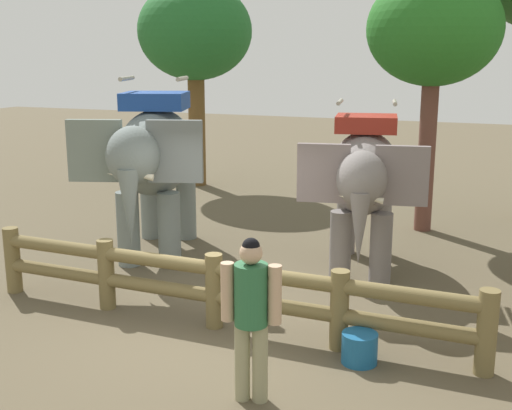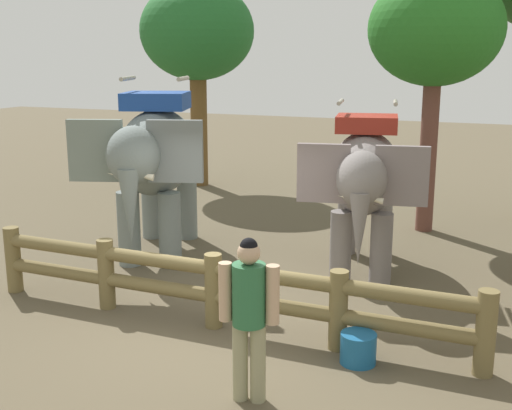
# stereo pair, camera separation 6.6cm
# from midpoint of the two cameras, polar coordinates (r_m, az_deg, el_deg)

# --- Properties ---
(ground_plane) EXTENTS (60.00, 60.00, 0.00)m
(ground_plane) POSITION_cam_midpoint_polar(r_m,az_deg,el_deg) (9.14, -4.01, -10.72)
(ground_plane) COLOR brown
(log_fence) EXTENTS (7.32, 0.36, 1.05)m
(log_fence) POSITION_cam_midpoint_polar(r_m,az_deg,el_deg) (8.96, -3.92, -7.05)
(log_fence) COLOR brown
(log_fence) RESTS_ON ground
(elephant_near_left) EXTENTS (2.69, 3.94, 3.30)m
(elephant_near_left) POSITION_cam_midpoint_polar(r_m,az_deg,el_deg) (12.03, -9.09, 4.16)
(elephant_near_left) COLOR slate
(elephant_near_left) RESTS_ON ground
(elephant_center) EXTENTS (2.08, 3.49, 2.94)m
(elephant_center) POSITION_cam_midpoint_polar(r_m,az_deg,el_deg) (11.12, 9.29, 2.37)
(elephant_center) COLOR gray
(elephant_center) RESTS_ON ground
(tourist_woman_in_black) EXTENTS (0.64, 0.42, 1.84)m
(tourist_woman_in_black) POSITION_cam_midpoint_polar(r_m,az_deg,el_deg) (6.95, -0.71, -9.07)
(tourist_woman_in_black) COLOR #98936D
(tourist_woman_in_black) RESTS_ON ground
(tree_far_left) EXTENTS (2.71, 2.71, 5.34)m
(tree_far_left) POSITION_cam_midpoint_polar(r_m,az_deg,el_deg) (13.97, 15.22, 14.47)
(tree_far_left) COLOR brown
(tree_far_left) RESTS_ON ground
(tree_far_right) EXTENTS (3.15, 3.15, 5.65)m
(tree_far_right) POSITION_cam_midpoint_polar(r_m,az_deg,el_deg) (18.53, -5.48, 14.74)
(tree_far_right) COLOR brown
(tree_far_right) RESTS_ON ground
(feed_bucket) EXTENTS (0.44, 0.44, 0.38)m
(feed_bucket) POSITION_cam_midpoint_polar(r_m,az_deg,el_deg) (8.20, 8.84, -12.31)
(feed_bucket) COLOR #19598C
(feed_bucket) RESTS_ON ground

